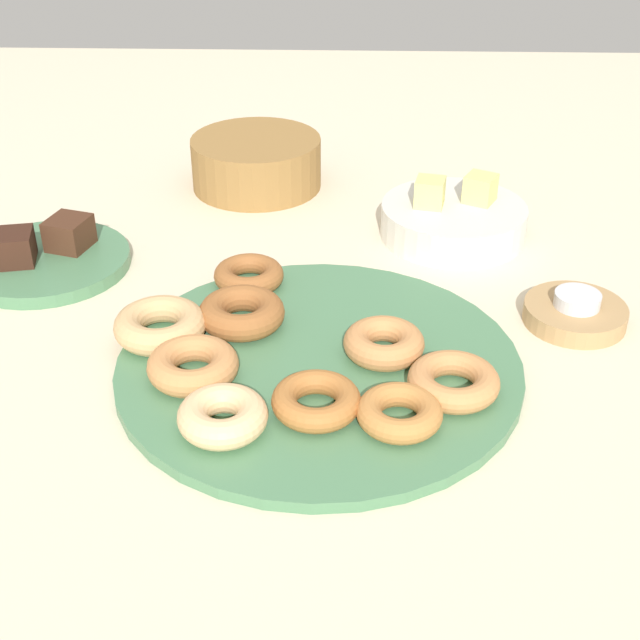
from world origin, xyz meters
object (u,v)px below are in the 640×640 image
Objects in this scene: fruit_bowl at (453,221)px; melon_chunk_left at (430,192)px; brownie_near at (14,247)px; donut_1 at (399,413)px; donut_5 at (223,416)px; donut_3 at (193,365)px; donut_plate at (319,366)px; melon_chunk_right at (480,189)px; brownie_far at (69,233)px; donut_7 at (454,381)px; candle_holder at (575,314)px; tealight at (577,300)px; donut_6 at (160,325)px; donut_8 at (312,401)px; cake_plate at (46,262)px; donut_4 at (249,275)px; donut_0 at (384,343)px; basket at (256,163)px.

melon_chunk_left reaches higher than fruit_bowl.
donut_1 is at bearing -33.00° from brownie_near.
donut_5 reaches higher than donut_1.
donut_3 is at bearing 161.67° from donut_1.
donut_plate is at bearing 128.05° from donut_1.
melon_chunk_right reaches higher than brownie_near.
brownie_near and brownie_far have the same top height.
donut_7 is 0.21m from candle_holder.
donut_3 is 0.09m from donut_5.
donut_3 is 0.42m from tealight.
melon_chunk_left is (0.50, 0.12, 0.03)m from brownie_near.
melon_chunk_right is at bearing 38.05° from donut_6.
melon_chunk_left is (0.14, 0.39, 0.04)m from donut_8.
fruit_bowl reaches higher than tealight.
cake_plate is 4.10× the size of brownie_near.
brownie_near is at bearing -143.97° from brownie_far.
donut_7 is (0.30, -0.09, -0.00)m from donut_6.
donut_4 and tealight have the same top height.
brownie_near reaches higher than fruit_bowl.
donut_1 is 0.39× the size of cake_plate.
donut_plate is 0.39m from brownie_far.
cake_plate is (-0.26, 0.32, -0.02)m from donut_5.
donut_5 is at bearing -117.05° from melon_chunk_left.
donut_plate is 0.13m from donut_3.
melon_chunk_left reaches higher than donut_3.
melon_chunk_right reaches higher than donut_8.
donut_0 is at bearing 95.58° from donut_1.
donut_5 reaches higher than donut_8.
tealight is at bearing -8.00° from brownie_near.
donut_6 is 0.86× the size of candle_holder.
melon_chunk_left is at bearing 125.26° from tealight.
donut_5 is 0.85× the size of donut_6.
donut_8 is at bearing 169.26° from donut_1.
brownie_near reaches higher than donut_6.
basket is (0.06, 0.43, 0.01)m from donut_6.
donut_0 is at bearing 13.68° from donut_3.
melon_chunk_left is (0.47, 0.10, 0.05)m from cake_plate.
donut_6 is at bearing 150.80° from donut_1.
donut_5 is at bearing -160.35° from donut_8.
fruit_bowl is (0.09, 0.41, -0.00)m from donut_1.
brownie_near is 0.07m from brownie_far.
donut_0 is at bearing -157.66° from tealight.
donut_8 is at bearing -40.79° from cake_plate.
melon_chunk_left is at bearing 9.72° from brownie_far.
donut_plate is 0.34m from melon_chunk_left.
melon_chunk_right is (0.07, 0.01, 0.00)m from melon_chunk_left.
donut_0 is 1.67× the size of brownie_far.
donut_5 is 0.41× the size of cake_plate.
donut_4 is 1.63× the size of brownie_near.
donut_8 is (-0.08, 0.02, 0.00)m from donut_1.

